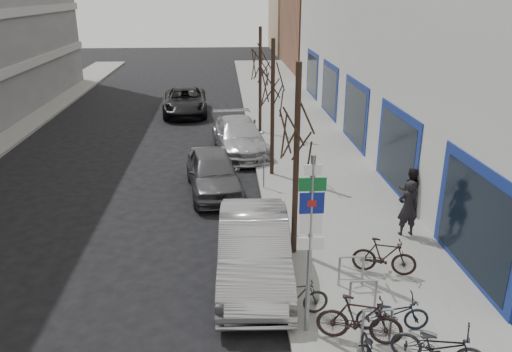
{
  "coord_description": "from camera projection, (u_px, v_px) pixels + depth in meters",
  "views": [
    {
      "loc": [
        0.69,
        -9.02,
        7.16
      ],
      "look_at": [
        1.61,
        4.8,
        2.0
      ],
      "focal_mm": 35.0,
      "sensor_mm": 36.0,
      "label": 1
    }
  ],
  "objects": [
    {
      "name": "tree_mid",
      "position": [
        273.0,
        76.0,
        18.96
      ],
      "size": [
        1.8,
        1.8,
        5.5
      ],
      "color": "black",
      "rests_on": "ground"
    },
    {
      "name": "bike_rack",
      "position": [
        363.0,
        292.0,
        11.45
      ],
      "size": [
        0.66,
        2.26,
        0.83
      ],
      "color": "gray",
      "rests_on": "sidewalk_east"
    },
    {
      "name": "meter_front",
      "position": [
        280.0,
        236.0,
        13.51
      ],
      "size": [
        0.1,
        0.08,
        1.27
      ],
      "color": "gray",
      "rests_on": "sidewalk_east"
    },
    {
      "name": "tree_far",
      "position": [
        260.0,
        55.0,
        25.04
      ],
      "size": [
        1.8,
        1.8,
        5.5
      ],
      "color": "black",
      "rests_on": "ground"
    },
    {
      "name": "bike_far_curb",
      "position": [
        439.0,
        343.0,
        9.73
      ],
      "size": [
        1.89,
        1.28,
        1.12
      ],
      "primitive_type": "imported",
      "rotation": [
        0.0,
        0.0,
        1.13
      ],
      "color": "black",
      "rests_on": "sidewalk_east"
    },
    {
      "name": "pedestrian_far",
      "position": [
        410.0,
        190.0,
        16.5
      ],
      "size": [
        0.71,
        0.62,
        1.61
      ],
      "primitive_type": "imported",
      "rotation": [
        0.0,
        0.0,
        2.69
      ],
      "color": "black",
      "rests_on": "sidewalk_east"
    },
    {
      "name": "brick_building_far",
      "position": [
        350.0,
        26.0,
        47.69
      ],
      "size": [
        12.0,
        14.0,
        8.0
      ],
      "primitive_type": "cube",
      "color": "brown",
      "rests_on": "ground"
    },
    {
      "name": "bike_mid_curb",
      "position": [
        393.0,
        310.0,
        10.84
      ],
      "size": [
        1.63,
        0.61,
        0.97
      ],
      "primitive_type": "imported",
      "rotation": [
        0.0,
        0.0,
        1.49
      ],
      "color": "black",
      "rests_on": "sidewalk_east"
    },
    {
      "name": "meter_back",
      "position": [
        255.0,
        130.0,
        23.79
      ],
      "size": [
        0.1,
        0.08,
        1.27
      ],
      "color": "gray",
      "rests_on": "sidewalk_east"
    },
    {
      "name": "lane_car",
      "position": [
        185.0,
        101.0,
        30.61
      ],
      "size": [
        2.88,
        5.71,
        1.55
      ],
      "primitive_type": "imported",
      "rotation": [
        0.0,
        0.0,
        0.06
      ],
      "color": "black",
      "rests_on": "ground"
    },
    {
      "name": "tree_near",
      "position": [
        297.0,
        116.0,
        12.89
      ],
      "size": [
        1.8,
        1.8,
        5.5
      ],
      "color": "black",
      "rests_on": "ground"
    },
    {
      "name": "tan_building_far",
      "position": [
        325.0,
        13.0,
        61.57
      ],
      "size": [
        13.0,
        12.0,
        9.0
      ],
      "primitive_type": "cube",
      "color": "#937A5B",
      "rests_on": "ground"
    },
    {
      "name": "ground",
      "position": [
        197.0,
        340.0,
        10.89
      ],
      "size": [
        120.0,
        120.0,
        0.0
      ],
      "primitive_type": "plane",
      "color": "black",
      "rests_on": "ground"
    },
    {
      "name": "sidewalk_east",
      "position": [
        318.0,
        174.0,
        20.49
      ],
      "size": [
        5.0,
        70.0,
        0.15
      ],
      "primitive_type": "cube",
      "color": "slate",
      "rests_on": "ground"
    },
    {
      "name": "bike_far_inner",
      "position": [
        384.0,
        256.0,
        13.02
      ],
      "size": [
        1.75,
        1.0,
        1.02
      ],
      "primitive_type": "imported",
      "rotation": [
        0.0,
        0.0,
        1.25
      ],
      "color": "black",
      "rests_on": "sidewalk_east"
    },
    {
      "name": "bike_mid_inner",
      "position": [
        296.0,
        297.0,
        11.31
      ],
      "size": [
        1.6,
        0.63,
        0.95
      ],
      "primitive_type": "imported",
      "rotation": [
        0.0,
        0.0,
        1.68
      ],
      "color": "black",
      "rests_on": "sidewalk_east"
    },
    {
      "name": "parked_car_mid",
      "position": [
        213.0,
        172.0,
        18.67
      ],
      "size": [
        2.43,
        4.77,
        1.55
      ],
      "primitive_type": "imported",
      "rotation": [
        0.0,
        0.0,
        0.13
      ],
      "color": "#4E4F54",
      "rests_on": "ground"
    },
    {
      "name": "parked_car_front",
      "position": [
        254.0,
        249.0,
        12.94
      ],
      "size": [
        1.99,
        5.22,
        1.7
      ],
      "primitive_type": "imported",
      "rotation": [
        0.0,
        0.0,
        -0.04
      ],
      "color": "#9C9BA0",
      "rests_on": "ground"
    },
    {
      "name": "highway_sign_pole",
      "position": [
        310.0,
        236.0,
        10.17
      ],
      "size": [
        0.55,
        0.1,
        4.2
      ],
      "color": "gray",
      "rests_on": "ground"
    },
    {
      "name": "pedestrian_near",
      "position": [
        408.0,
        208.0,
        14.96
      ],
      "size": [
        0.68,
        0.48,
        1.77
      ],
      "primitive_type": "imported",
      "rotation": [
        0.0,
        0.0,
        3.22
      ],
      "color": "black",
      "rests_on": "sidewalk_east"
    },
    {
      "name": "meter_mid",
      "position": [
        264.0,
        168.0,
        18.65
      ],
      "size": [
        0.1,
        0.08,
        1.27
      ],
      "color": "gray",
      "rests_on": "sidewalk_east"
    },
    {
      "name": "parked_car_back",
      "position": [
        239.0,
        137.0,
        23.21
      ],
      "size": [
        2.8,
        5.58,
        1.56
      ],
      "primitive_type": "imported",
      "rotation": [
        0.0,
        0.0,
        0.12
      ],
      "color": "#B1B2B7",
      "rests_on": "ground"
    },
    {
      "name": "bike_near_right",
      "position": [
        360.0,
        319.0,
        10.44
      ],
      "size": [
        1.9,
        1.05,
        1.11
      ],
      "primitive_type": "imported",
      "rotation": [
        0.0,
        0.0,
        1.27
      ],
      "color": "black",
      "rests_on": "sidewalk_east"
    }
  ]
}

